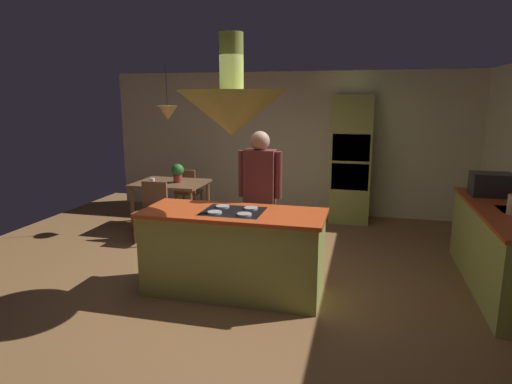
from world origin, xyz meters
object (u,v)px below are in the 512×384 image
(person_at_island, at_px, (260,192))
(chair_facing_island, at_px, (152,207))
(dining_table, at_px, (171,188))
(cup_on_table, at_px, (153,181))
(oven_tower, at_px, (351,159))
(potted_plant_on_table, at_px, (178,172))
(chair_by_back_wall, at_px, (187,190))
(microwave_on_counter, at_px, (491,184))
(kitchen_island, at_px, (234,252))

(person_at_island, height_order, chair_facing_island, person_at_island)
(dining_table, xyz_separation_m, cup_on_table, (-0.20, -0.22, 0.15))
(oven_tower, xyz_separation_m, potted_plant_on_table, (-2.67, -1.13, -0.14))
(oven_tower, relative_size, chair_by_back_wall, 2.47)
(potted_plant_on_table, bearing_deg, microwave_on_counter, -7.96)
(oven_tower, distance_m, chair_facing_island, 3.38)
(chair_facing_island, xyz_separation_m, cup_on_table, (-0.20, 0.44, 0.30))
(cup_on_table, bearing_deg, chair_facing_island, -65.38)
(potted_plant_on_table, bearing_deg, cup_on_table, -145.07)
(dining_table, relative_size, cup_on_table, 12.32)
(microwave_on_counter, bearing_deg, chair_facing_island, -179.35)
(oven_tower, relative_size, cup_on_table, 23.83)
(oven_tower, distance_m, microwave_on_counter, 2.47)
(cup_on_table, height_order, microwave_on_counter, microwave_on_counter)
(kitchen_island, relative_size, chair_by_back_wall, 2.24)
(oven_tower, relative_size, chair_facing_island, 2.47)
(person_at_island, relative_size, microwave_on_counter, 3.72)
(kitchen_island, xyz_separation_m, chair_by_back_wall, (-1.70, 2.76, 0.04))
(chair_by_back_wall, bearing_deg, person_at_island, 131.22)
(kitchen_island, distance_m, microwave_on_counter, 3.26)
(cup_on_table, bearing_deg, oven_tower, 24.40)
(cup_on_table, bearing_deg, microwave_on_counter, -4.68)
(cup_on_table, bearing_deg, potted_plant_on_table, 34.93)
(chair_by_back_wall, bearing_deg, kitchen_island, 121.65)
(potted_plant_on_table, height_order, microwave_on_counter, microwave_on_counter)
(oven_tower, bearing_deg, chair_by_back_wall, -170.17)
(chair_facing_island, distance_m, potted_plant_on_table, 0.80)
(person_at_island, xyz_separation_m, chair_by_back_wall, (-1.83, 2.09, -0.48))
(chair_facing_island, relative_size, cup_on_table, 9.67)
(potted_plant_on_table, height_order, cup_on_table, potted_plant_on_table)
(person_at_island, bearing_deg, dining_table, 141.96)
(chair_facing_island, bearing_deg, microwave_on_counter, 0.65)
(dining_table, xyz_separation_m, person_at_island, (1.83, -1.43, 0.32))
(dining_table, bearing_deg, potted_plant_on_table, 4.73)
(oven_tower, bearing_deg, cup_on_table, -155.60)
(person_at_island, distance_m, cup_on_table, 2.38)
(chair_facing_island, relative_size, potted_plant_on_table, 2.90)
(dining_table, distance_m, person_at_island, 2.35)
(chair_facing_island, bearing_deg, dining_table, 90.00)
(kitchen_island, bearing_deg, chair_facing_island, 139.69)
(person_at_island, distance_m, chair_by_back_wall, 2.82)
(kitchen_island, bearing_deg, chair_by_back_wall, 121.65)
(chair_facing_island, bearing_deg, cup_on_table, 114.62)
(person_at_island, xyz_separation_m, cup_on_table, (-2.03, 1.21, -0.18))
(dining_table, xyz_separation_m, potted_plant_on_table, (0.13, 0.01, 0.27))
(chair_facing_island, distance_m, cup_on_table, 0.57)
(dining_table, relative_size, chair_facing_island, 1.27)
(dining_table, height_order, person_at_island, person_at_island)
(dining_table, height_order, cup_on_table, cup_on_table)
(dining_table, distance_m, chair_by_back_wall, 0.68)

